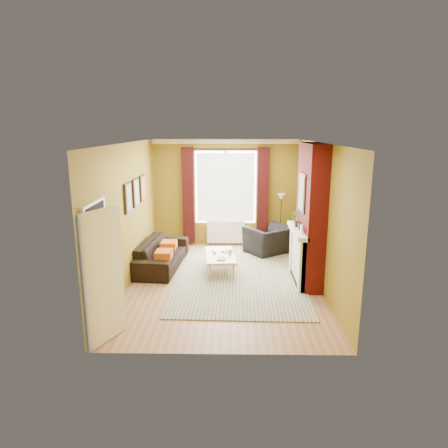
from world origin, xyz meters
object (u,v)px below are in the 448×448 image
Objects in this scene: coffee_table at (220,256)px; wicker_stool at (255,240)px; sofa at (162,253)px; armchair at (269,240)px; floor_lamp at (281,205)px.

wicker_stool is at bearing 57.68° from coffee_table.
sofa is 1.37m from coffee_table.
sofa is 2.73m from armchair.
armchair is at bearing -125.11° from floor_lamp.
sofa is 1.66× the size of coffee_table.
wicker_stool is at bearing -168.65° from floor_lamp.
floor_lamp is at bearing 11.35° from wicker_stool.
wicker_stool is at bearing -81.48° from armchair.
sofa is at bearing -147.43° from wicker_stool.
wicker_stool is 0.32× the size of floor_lamp.
sofa is 4.57× the size of wicker_stool.
armchair reaches higher than wicker_stool.
sofa is at bearing -151.80° from floor_lamp.
floor_lamp reaches higher than armchair.
wicker_stool is (0.86, 1.74, -0.13)m from coffee_table.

